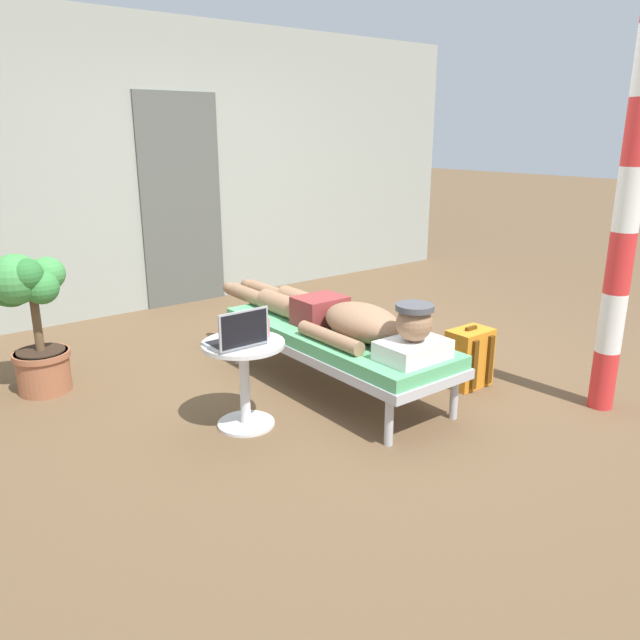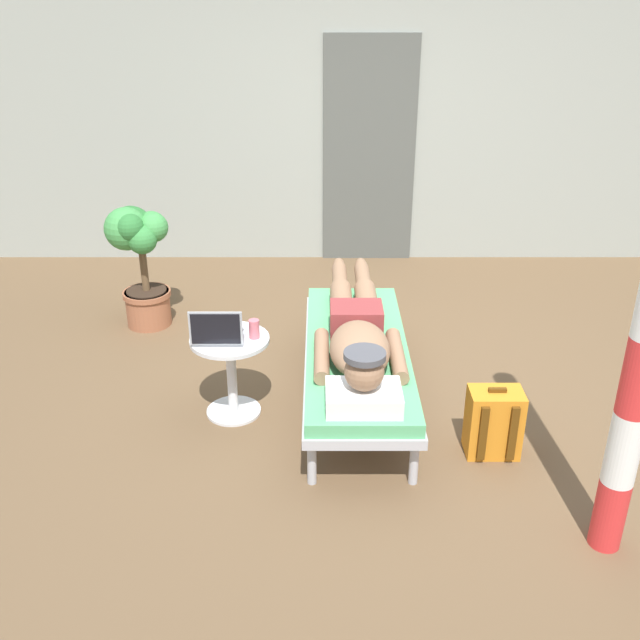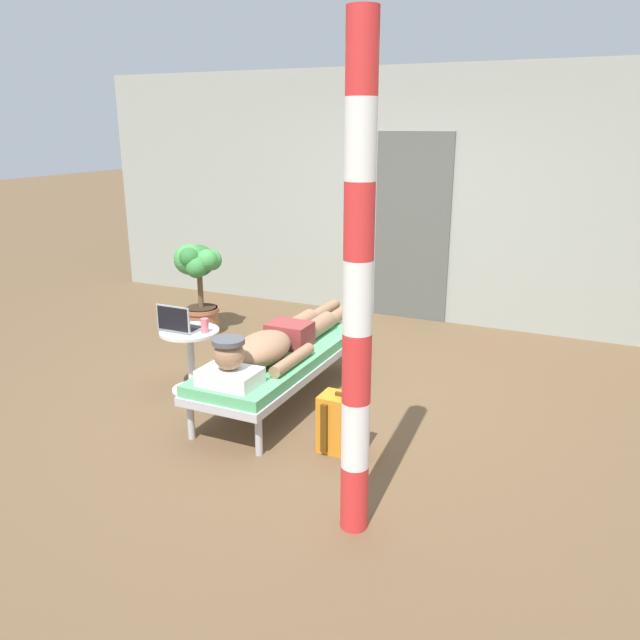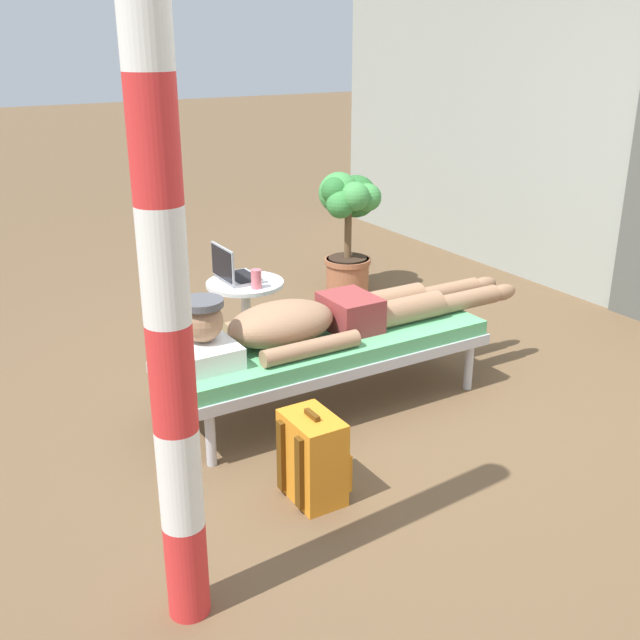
{
  "view_description": "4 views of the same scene",
  "coord_description": "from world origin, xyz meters",
  "px_view_note": "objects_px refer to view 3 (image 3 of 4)",
  "views": [
    {
      "loc": [
        -2.73,
        -3.19,
        1.69
      ],
      "look_at": [
        -0.28,
        -0.06,
        0.47
      ],
      "focal_mm": 34.93,
      "sensor_mm": 36.0,
      "label": 1
    },
    {
      "loc": [
        -0.45,
        -4.13,
        2.5
      ],
      "look_at": [
        -0.46,
        -0.21,
        0.62
      ],
      "focal_mm": 40.8,
      "sensor_mm": 36.0,
      "label": 2
    },
    {
      "loc": [
        2.04,
        -4.24,
        2.12
      ],
      "look_at": [
        0.01,
        0.08,
        0.65
      ],
      "focal_mm": 35.86,
      "sensor_mm": 36.0,
      "label": 3
    },
    {
      "loc": [
        3.04,
        -2.15,
        1.96
      ],
      "look_at": [
        -0.16,
        -0.22,
        0.54
      ],
      "focal_mm": 42.41,
      "sensor_mm": 36.0,
      "label": 4
    }
  ],
  "objects_px": {
    "lounge_chair": "(280,361)",
    "person_reclining": "(277,341)",
    "porch_post": "(358,297)",
    "drink_glass": "(205,326)",
    "side_table": "(190,350)",
    "potted_plant": "(198,276)",
    "laptop": "(179,324)",
    "backpack": "(343,424)"
  },
  "relations": [
    {
      "from": "porch_post",
      "to": "drink_glass",
      "type": "bearing_deg",
      "value": 146.5
    },
    {
      "from": "side_table",
      "to": "drink_glass",
      "type": "height_order",
      "value": "drink_glass"
    },
    {
      "from": "drink_glass",
      "to": "potted_plant",
      "type": "bearing_deg",
      "value": 127.14
    },
    {
      "from": "side_table",
      "to": "porch_post",
      "type": "bearing_deg",
      "value": -31.27
    },
    {
      "from": "porch_post",
      "to": "lounge_chair",
      "type": "bearing_deg",
      "value": 131.92
    },
    {
      "from": "potted_plant",
      "to": "porch_post",
      "type": "bearing_deg",
      "value": -41.88
    },
    {
      "from": "lounge_chair",
      "to": "drink_glass",
      "type": "bearing_deg",
      "value": -170.35
    },
    {
      "from": "side_table",
      "to": "backpack",
      "type": "relative_size",
      "value": 1.23
    },
    {
      "from": "laptop",
      "to": "porch_post",
      "type": "distance_m",
      "value": 2.38
    },
    {
      "from": "person_reclining",
      "to": "drink_glass",
      "type": "xyz_separation_m",
      "value": [
        -0.62,
        -0.06,
        0.06
      ]
    },
    {
      "from": "side_table",
      "to": "drink_glass",
      "type": "relative_size",
      "value": 4.51
    },
    {
      "from": "backpack",
      "to": "porch_post",
      "type": "distance_m",
      "value": 1.39
    },
    {
      "from": "person_reclining",
      "to": "side_table",
      "type": "height_order",
      "value": "person_reclining"
    },
    {
      "from": "porch_post",
      "to": "person_reclining",
      "type": "bearing_deg",
      "value": 132.85
    },
    {
      "from": "laptop",
      "to": "potted_plant",
      "type": "distance_m",
      "value": 1.56
    },
    {
      "from": "laptop",
      "to": "drink_glass",
      "type": "bearing_deg",
      "value": 15.03
    },
    {
      "from": "side_table",
      "to": "drink_glass",
      "type": "xyz_separation_m",
      "value": [
        0.15,
        0.01,
        0.23
      ]
    },
    {
      "from": "side_table",
      "to": "potted_plant",
      "type": "height_order",
      "value": "potted_plant"
    },
    {
      "from": "laptop",
      "to": "drink_glass",
      "type": "relative_size",
      "value": 2.67
    },
    {
      "from": "side_table",
      "to": "backpack",
      "type": "distance_m",
      "value": 1.59
    },
    {
      "from": "laptop",
      "to": "potted_plant",
      "type": "xyz_separation_m",
      "value": [
        -0.77,
        1.35,
        0.03
      ]
    },
    {
      "from": "potted_plant",
      "to": "porch_post",
      "type": "distance_m",
      "value": 3.76
    },
    {
      "from": "person_reclining",
      "to": "potted_plant",
      "type": "xyz_separation_m",
      "value": [
        -1.6,
        1.23,
        0.09
      ]
    },
    {
      "from": "laptop",
      "to": "backpack",
      "type": "xyz_separation_m",
      "value": [
        1.59,
        -0.36,
        -0.39
      ]
    },
    {
      "from": "drink_glass",
      "to": "person_reclining",
      "type": "bearing_deg",
      "value": 5.95
    },
    {
      "from": "lounge_chair",
      "to": "drink_glass",
      "type": "height_order",
      "value": "drink_glass"
    },
    {
      "from": "laptop",
      "to": "porch_post",
      "type": "xyz_separation_m",
      "value": [
        1.98,
        -1.11,
        0.72
      ]
    },
    {
      "from": "side_table",
      "to": "potted_plant",
      "type": "xyz_separation_m",
      "value": [
        -0.83,
        1.3,
        0.26
      ]
    },
    {
      "from": "person_reclining",
      "to": "laptop",
      "type": "relative_size",
      "value": 7.0
    },
    {
      "from": "side_table",
      "to": "laptop",
      "type": "distance_m",
      "value": 0.24
    },
    {
      "from": "porch_post",
      "to": "side_table",
      "type": "bearing_deg",
      "value": 148.73
    },
    {
      "from": "person_reclining",
      "to": "side_table",
      "type": "relative_size",
      "value": 4.15
    },
    {
      "from": "lounge_chair",
      "to": "potted_plant",
      "type": "relative_size",
      "value": 1.91
    },
    {
      "from": "side_table",
      "to": "laptop",
      "type": "relative_size",
      "value": 1.69
    },
    {
      "from": "drink_glass",
      "to": "porch_post",
      "type": "xyz_separation_m",
      "value": [
        1.77,
        -1.17,
        0.72
      ]
    },
    {
      "from": "backpack",
      "to": "porch_post",
      "type": "height_order",
      "value": "porch_post"
    },
    {
      "from": "person_reclining",
      "to": "potted_plant",
      "type": "distance_m",
      "value": 2.02
    },
    {
      "from": "potted_plant",
      "to": "backpack",
      "type": "bearing_deg",
      "value": -36.02
    },
    {
      "from": "lounge_chair",
      "to": "drink_glass",
      "type": "distance_m",
      "value": 0.67
    },
    {
      "from": "person_reclining",
      "to": "porch_post",
      "type": "bearing_deg",
      "value": -47.15
    },
    {
      "from": "drink_glass",
      "to": "backpack",
      "type": "bearing_deg",
      "value": -16.93
    },
    {
      "from": "lounge_chair",
      "to": "person_reclining",
      "type": "height_order",
      "value": "person_reclining"
    }
  ]
}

